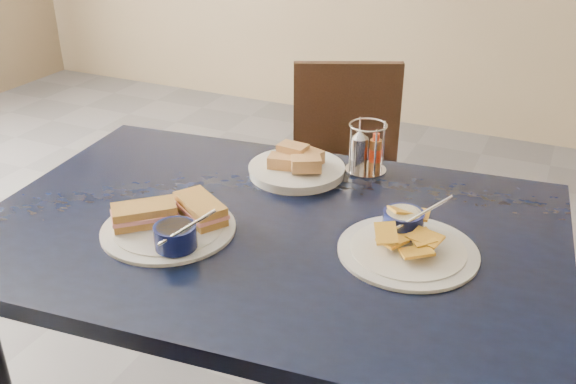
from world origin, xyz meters
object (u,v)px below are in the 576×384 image
at_px(condiment_caddy, 365,151).
at_px(chair_far, 355,165).
at_px(sandwich_plate, 172,222).
at_px(plantain_plate, 406,240).
at_px(bread_basket, 297,167).
at_px(dining_table, 269,246).

bearing_deg(condiment_caddy, chair_far, 110.61).
height_order(sandwich_plate, plantain_plate, same).
relative_size(chair_far, bread_basket, 3.39).
bearing_deg(sandwich_plate, plantain_plate, 17.51).
height_order(chair_far, sandwich_plate, sandwich_plate).
bearing_deg(sandwich_plate, dining_table, 33.46).
distance_m(chair_far, condiment_caddy, 0.69).
distance_m(dining_table, chair_far, 0.97).
bearing_deg(dining_table, sandwich_plate, -146.54).
height_order(plantain_plate, bread_basket, plantain_plate).
relative_size(plantain_plate, bread_basket, 1.19).
bearing_deg(plantain_plate, chair_far, 115.05).
bearing_deg(condiment_caddy, dining_table, -105.73).
height_order(dining_table, bread_basket, bread_basket).
xyz_separation_m(dining_table, sandwich_plate, (-0.18, -0.12, 0.08)).
xyz_separation_m(chair_far, bread_basket, (0.06, -0.68, 0.29)).
height_order(dining_table, condiment_caddy, condiment_caddy).
height_order(sandwich_plate, condiment_caddy, condiment_caddy).
distance_m(plantain_plate, condiment_caddy, 0.39).
xyz_separation_m(chair_far, condiment_caddy, (0.22, -0.58, 0.32)).
bearing_deg(condiment_caddy, bread_basket, -146.99).
xyz_separation_m(sandwich_plate, bread_basket, (0.13, 0.39, -0.00)).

